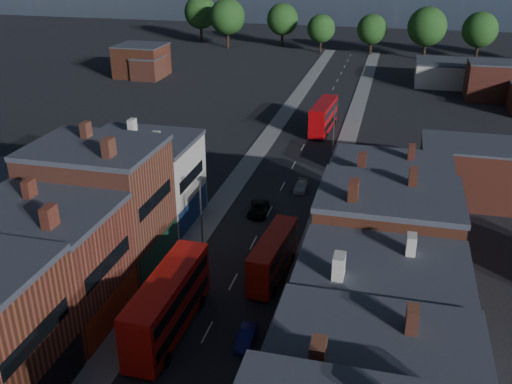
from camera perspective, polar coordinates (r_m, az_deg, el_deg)
The scene contains 11 objects.
pavement_west at distance 80.10m, azimuth -1.60°, elevation 1.61°, with size 3.00×200.00×0.12m, color gray.
pavement_east at distance 77.86m, azimuth 7.66°, elevation 0.70°, with size 3.00×200.00×0.12m, color gray.
lamp_post_2 at distance 60.45m, azimuth -5.53°, elevation -1.51°, with size 0.25×0.70×8.12m.
lamp_post_3 at distance 85.68m, azimuth 7.79°, elevation 6.23°, with size 0.25×0.70×8.12m.
bus_0 at distance 48.89m, azimuth -8.79°, elevation -10.91°, with size 3.33×12.57×5.41m.
bus_1 at distance 56.08m, azimuth 1.71°, elevation -6.35°, with size 3.14×10.11×4.30m.
bus_2 at distance 99.11m, azimuth 6.76°, elevation 7.56°, with size 3.55×11.87×5.06m.
car_1 at distance 48.49m, azimuth -0.97°, elevation -14.31°, with size 1.29×3.71×1.22m, color navy.
car_2 at distance 69.08m, azimuth 0.24°, elevation -1.67°, with size 2.22×4.81×1.34m, color black.
car_3 at distance 75.72m, azimuth 4.50°, elevation 0.56°, with size 1.53×3.76×1.09m, color silver.
ped_1 at distance 52.97m, azimuth -9.66°, elevation -10.36°, with size 0.91×0.50×1.88m, color #3A2117.
Camera 1 is at (13.60, -21.18, 30.79)m, focal length 40.00 mm.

